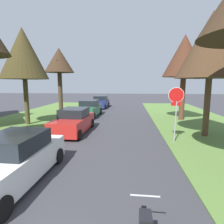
% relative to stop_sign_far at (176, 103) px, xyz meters
% --- Properties ---
extents(stop_sign_far, '(0.81, 0.33, 2.97)m').
position_rel_stop_sign_far_xyz_m(stop_sign_far, '(0.00, 0.00, 0.00)').
color(stop_sign_far, '#9EA0A5').
rests_on(stop_sign_far, grass_verge_right).
extents(street_tree_right_mid_b, '(3.92, 3.92, 7.23)m').
position_rel_stop_sign_far_xyz_m(street_tree_right_mid_b, '(2.17, 1.49, 3.18)').
color(street_tree_right_mid_b, brown).
rests_on(street_tree_right_mid_b, grass_verge_right).
extents(street_tree_right_far, '(3.60, 3.60, 7.22)m').
position_rel_stop_sign_far_xyz_m(street_tree_right_far, '(2.10, 6.68, 3.27)').
color(street_tree_right_far, brown).
rests_on(street_tree_right_far, grass_verge_right).
extents(street_tree_left_mid_b, '(3.53, 3.53, 7.27)m').
position_rel_stop_sign_far_xyz_m(street_tree_left_mid_b, '(-10.41, 3.60, 3.21)').
color(street_tree_left_mid_b, '#474123').
rests_on(street_tree_left_mid_b, grass_verge_left).
extents(street_tree_left_far, '(3.14, 3.14, 6.90)m').
position_rel_stop_sign_far_xyz_m(street_tree_left_far, '(-10.00, 9.76, 3.35)').
color(street_tree_left_far, '#453423').
rests_on(street_tree_left_far, grass_verge_left).
extents(parked_sedan_white, '(2.05, 4.45, 1.57)m').
position_rel_stop_sign_far_xyz_m(parked_sedan_white, '(-6.21, -4.73, -1.47)').
color(parked_sedan_white, white).
rests_on(parked_sedan_white, ground).
extents(parked_sedan_red, '(2.05, 4.45, 1.57)m').
position_rel_stop_sign_far_xyz_m(parked_sedan_red, '(-6.14, 1.75, -1.47)').
color(parked_sedan_red, red).
rests_on(parked_sedan_red, ground).
extents(parked_sedan_green, '(2.05, 4.45, 1.57)m').
position_rel_stop_sign_far_xyz_m(parked_sedan_green, '(-6.48, 8.04, -1.47)').
color(parked_sedan_green, '#28663D').
rests_on(parked_sedan_green, ground).
extents(parked_sedan_navy, '(2.05, 4.45, 1.57)m').
position_rel_stop_sign_far_xyz_m(parked_sedan_navy, '(-6.38, 14.75, -1.47)').
color(parked_sedan_navy, navy).
rests_on(parked_sedan_navy, ground).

